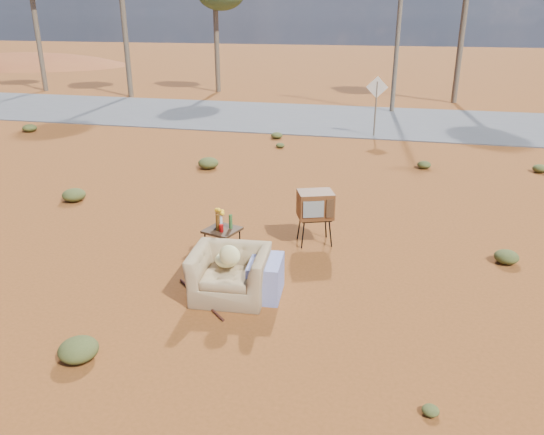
# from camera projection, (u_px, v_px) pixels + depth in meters

# --- Properties ---
(ground) EXTENTS (140.00, 140.00, 0.00)m
(ground) POSITION_uv_depth(u_px,v_px,m) (244.00, 281.00, 9.12)
(ground) COLOR brown
(ground) RESTS_ON ground
(highway) EXTENTS (140.00, 7.00, 0.04)m
(highway) POSITION_uv_depth(u_px,v_px,m) (342.00, 119.00, 22.71)
(highway) COLOR #565659
(highway) RESTS_ON ground
(dirt_mound) EXTENTS (26.00, 18.00, 2.00)m
(dirt_mound) POSITION_uv_depth(u_px,v_px,m) (25.00, 65.00, 46.47)
(dirt_mound) COLOR brown
(dirt_mound) RESTS_ON ground
(armchair) EXTENTS (1.48, 1.02, 1.06)m
(armchair) POSITION_uv_depth(u_px,v_px,m) (236.00, 268.00, 8.47)
(armchair) COLOR #9A7C54
(armchair) RESTS_ON ground
(tv_unit) EXTENTS (0.81, 0.73, 1.07)m
(tv_unit) POSITION_uv_depth(u_px,v_px,m) (315.00, 205.00, 10.33)
(tv_unit) COLOR black
(tv_unit) RESTS_ON ground
(side_table) EXTENTS (0.68, 0.68, 1.09)m
(side_table) POSITION_uv_depth(u_px,v_px,m) (222.00, 227.00, 9.28)
(side_table) COLOR #332012
(side_table) RESTS_ON ground
(rusty_bar) EXTENTS (1.15, 1.08, 0.04)m
(rusty_bar) POSITION_uv_depth(u_px,v_px,m) (201.00, 299.00, 8.50)
(rusty_bar) COLOR #441B12
(rusty_bar) RESTS_ON ground
(road_sign) EXTENTS (0.78, 0.06, 2.19)m
(road_sign) POSITION_uv_depth(u_px,v_px,m) (376.00, 96.00, 19.13)
(road_sign) COLOR brown
(road_sign) RESTS_ON ground
(utility_pole_center) EXTENTS (1.40, 0.20, 8.00)m
(utility_pole_center) POSITION_uv_depth(u_px,v_px,m) (399.00, 16.00, 23.05)
(utility_pole_center) COLOR brown
(utility_pole_center) RESTS_ON ground
(scrub_patch) EXTENTS (17.49, 8.07, 0.33)m
(scrub_patch) POSITION_uv_depth(u_px,v_px,m) (262.00, 191.00, 13.25)
(scrub_patch) COLOR #474B21
(scrub_patch) RESTS_ON ground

